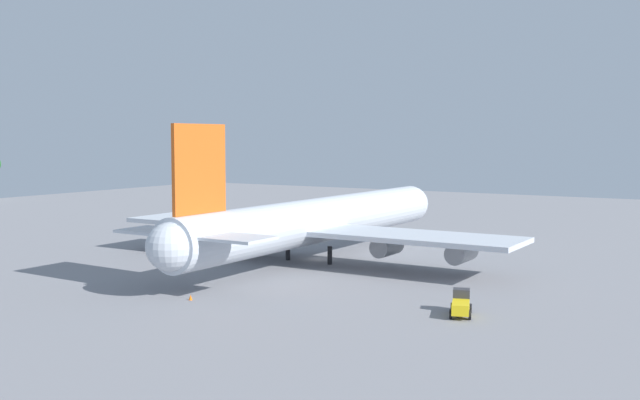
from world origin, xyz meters
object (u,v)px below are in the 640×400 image
Objects in this scene: safety_cone_nose at (399,233)px; baggage_tug at (244,228)px; safety_cone_tail at (191,297)px; pushback_tractor at (461,304)px; cargo_airplane at (319,221)px.

baggage_tug is at bearing 117.09° from safety_cone_nose.
safety_cone_tail is (-65.13, -4.63, -0.11)m from safety_cone_nose.
cargo_airplane is at bearing 54.15° from pushback_tractor.
pushback_tractor is 1.20× the size of baggage_tug.
cargo_airplane reaches higher than safety_cone_nose.
baggage_tug is 7.12× the size of safety_cone_tail.
safety_cone_tail is at bearing 107.92° from pushback_tractor.
pushback_tractor is 8.54× the size of safety_cone_tail.
baggage_tug reaches higher than safety_cone_tail.
cargo_airplane is 16.33× the size of baggage_tug.
baggage_tug is 30.25m from safety_cone_nose.
cargo_airplane is 32.86m from safety_cone_tail.
pushback_tractor reaches higher than safety_cone_tail.
pushback_tractor is 73.77m from baggage_tug.
cargo_airplane reaches higher than baggage_tug.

